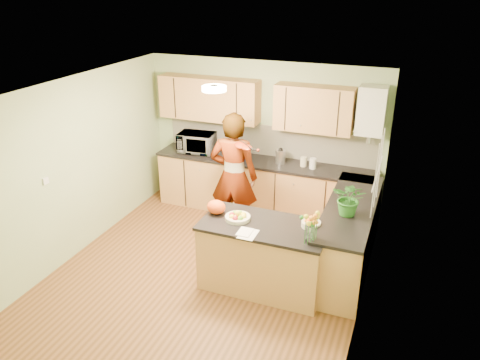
% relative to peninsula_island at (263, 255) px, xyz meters
% --- Properties ---
extents(floor, '(4.50, 4.50, 0.00)m').
position_rel_peninsula_island_xyz_m(floor, '(-0.77, -0.01, -0.45)').
color(floor, '#553418').
rests_on(floor, ground).
extents(ceiling, '(4.00, 4.50, 0.02)m').
position_rel_peninsula_island_xyz_m(ceiling, '(-0.77, -0.01, 2.05)').
color(ceiling, silver).
rests_on(ceiling, wall_back).
extents(wall_back, '(4.00, 0.02, 2.50)m').
position_rel_peninsula_island_xyz_m(wall_back, '(-0.77, 2.24, 0.80)').
color(wall_back, '#8EA878').
rests_on(wall_back, floor).
extents(wall_front, '(4.00, 0.02, 2.50)m').
position_rel_peninsula_island_xyz_m(wall_front, '(-0.77, -2.26, 0.80)').
color(wall_front, '#8EA878').
rests_on(wall_front, floor).
extents(wall_left, '(0.02, 4.50, 2.50)m').
position_rel_peninsula_island_xyz_m(wall_left, '(-2.77, -0.01, 0.80)').
color(wall_left, '#8EA878').
rests_on(wall_left, floor).
extents(wall_right, '(0.02, 4.50, 2.50)m').
position_rel_peninsula_island_xyz_m(wall_right, '(1.23, -0.01, 0.80)').
color(wall_right, '#8EA878').
rests_on(wall_right, floor).
extents(back_counter, '(3.64, 0.62, 0.94)m').
position_rel_peninsula_island_xyz_m(back_counter, '(-0.67, 1.94, 0.02)').
color(back_counter, '#A87643').
rests_on(back_counter, floor).
extents(right_counter, '(0.62, 2.24, 0.94)m').
position_rel_peninsula_island_xyz_m(right_counter, '(0.93, 0.84, 0.02)').
color(right_counter, '#A87643').
rests_on(right_counter, floor).
extents(splashback, '(3.60, 0.02, 0.52)m').
position_rel_peninsula_island_xyz_m(splashback, '(-0.67, 2.22, 0.75)').
color(splashback, '#EDE7CE').
rests_on(splashback, back_counter).
extents(upper_cabinets, '(3.20, 0.34, 0.70)m').
position_rel_peninsula_island_xyz_m(upper_cabinets, '(-0.94, 2.07, 1.40)').
color(upper_cabinets, '#A87643').
rests_on(upper_cabinets, wall_back).
extents(boiler, '(0.40, 0.30, 0.86)m').
position_rel_peninsula_island_xyz_m(boiler, '(0.93, 2.08, 1.45)').
color(boiler, silver).
rests_on(boiler, wall_back).
extents(window_right, '(0.01, 1.30, 1.05)m').
position_rel_peninsula_island_xyz_m(window_right, '(1.23, 0.59, 1.10)').
color(window_right, silver).
rests_on(window_right, wall_right).
extents(light_switch, '(0.02, 0.09, 0.09)m').
position_rel_peninsula_island_xyz_m(light_switch, '(-2.75, -0.61, 0.85)').
color(light_switch, silver).
rests_on(light_switch, wall_left).
extents(ceiling_lamp, '(0.30, 0.30, 0.07)m').
position_rel_peninsula_island_xyz_m(ceiling_lamp, '(-0.77, 0.29, 2.01)').
color(ceiling_lamp, '#FFEABF').
rests_on(ceiling_lamp, ceiling).
extents(peninsula_island, '(1.57, 0.80, 0.90)m').
position_rel_peninsula_island_xyz_m(peninsula_island, '(0.00, 0.00, 0.00)').
color(peninsula_island, '#A87643').
rests_on(peninsula_island, floor).
extents(fruit_dish, '(0.32, 0.32, 0.11)m').
position_rel_peninsula_island_xyz_m(fruit_dish, '(-0.35, -0.00, 0.49)').
color(fruit_dish, beige).
rests_on(fruit_dish, peninsula_island).
extents(orange_bowl, '(0.24, 0.24, 0.14)m').
position_rel_peninsula_island_xyz_m(orange_bowl, '(0.55, 0.15, 0.51)').
color(orange_bowl, beige).
rests_on(orange_bowl, peninsula_island).
extents(flower_vase, '(0.23, 0.23, 0.43)m').
position_rel_peninsula_island_xyz_m(flower_vase, '(0.60, -0.18, 0.74)').
color(flower_vase, silver).
rests_on(flower_vase, peninsula_island).
extents(orange_bag, '(0.26, 0.22, 0.18)m').
position_rel_peninsula_island_xyz_m(orange_bag, '(-0.67, 0.05, 0.54)').
color(orange_bag, '#E24912').
rests_on(orange_bag, peninsula_island).
extents(papers, '(0.20, 0.27, 0.01)m').
position_rel_peninsula_island_xyz_m(papers, '(-0.10, -0.30, 0.45)').
color(papers, white).
rests_on(papers, peninsula_island).
extents(violinist, '(0.76, 0.54, 1.96)m').
position_rel_peninsula_island_xyz_m(violinist, '(-0.83, 1.06, 0.53)').
color(violinist, tan).
rests_on(violinist, floor).
extents(violin, '(0.58, 0.50, 0.15)m').
position_rel_peninsula_island_xyz_m(violin, '(-0.63, 0.84, 1.12)').
color(violin, '#500805').
rests_on(violin, violinist).
extents(microwave, '(0.64, 0.46, 0.33)m').
position_rel_peninsula_island_xyz_m(microwave, '(-1.87, 1.94, 0.65)').
color(microwave, silver).
rests_on(microwave, back_counter).
extents(blue_box, '(0.38, 0.33, 0.26)m').
position_rel_peninsula_island_xyz_m(blue_box, '(-1.16, 1.94, 0.62)').
color(blue_box, navy).
rests_on(blue_box, back_counter).
extents(kettle, '(0.16, 0.16, 0.30)m').
position_rel_peninsula_island_xyz_m(kettle, '(-0.38, 1.95, 0.61)').
color(kettle, silver).
rests_on(kettle, back_counter).
extents(jar_cream, '(0.11, 0.11, 0.16)m').
position_rel_peninsula_island_xyz_m(jar_cream, '(-0.00, 1.95, 0.57)').
color(jar_cream, beige).
rests_on(jar_cream, back_counter).
extents(jar_white, '(0.13, 0.13, 0.17)m').
position_rel_peninsula_island_xyz_m(jar_white, '(0.16, 1.91, 0.57)').
color(jar_white, silver).
rests_on(jar_white, back_counter).
extents(potted_plant, '(0.45, 0.41, 0.46)m').
position_rel_peninsula_island_xyz_m(potted_plant, '(0.93, 0.55, 0.72)').
color(potted_plant, '#286C24').
rests_on(potted_plant, right_counter).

